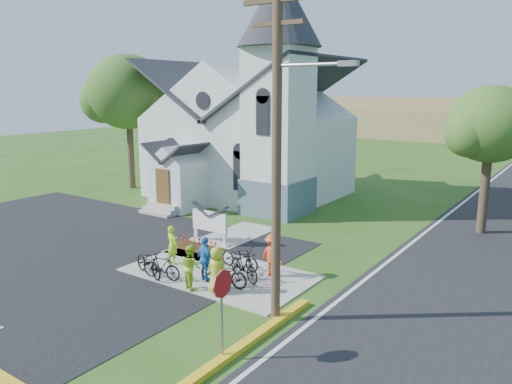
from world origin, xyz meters
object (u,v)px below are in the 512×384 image
Objects in this scene: cyclist_2 at (205,259)px; bike_4 at (224,272)px; bike_3 at (244,265)px; bike_2 at (240,257)px; bike_0 at (149,263)px; cyclist_3 at (272,255)px; bike_1 at (161,267)px; cyclist_1 at (191,267)px; cyclist_0 at (172,245)px; cyclist_4 at (217,270)px; utility_pole at (279,142)px; stop_sign at (222,296)px; church_sign at (210,222)px.

bike_4 is at bearing -158.06° from cyclist_2.
bike_2 is at bearing 66.83° from bike_3.
cyclist_3 is (3.80, 2.56, 0.31)m from bike_0.
cyclist_1 is at bearing -98.87° from bike_1.
cyclist_4 is at bearing 166.32° from cyclist_0.
cyclist_2 is 0.90× the size of bike_3.
bike_1 reaches higher than bike_2.
bike_4 is at bearing 159.22° from utility_pole.
stop_sign is 1.58× the size of cyclist_1.
cyclist_3 reaches higher than bike_1.
stop_sign is 1.39× the size of bike_2.
cyclist_2 is (2.24, -0.63, 0.05)m from cyclist_0.
bike_3 is 0.96× the size of bike_4.
bike_1 is at bearing 146.29° from bike_3.
bike_3 is (3.89, -2.74, -0.43)m from church_sign.
bike_3 is (-2.67, 1.96, -4.80)m from utility_pole.
bike_2 is at bearing -43.78° from bike_1.
stop_sign is 1.35× the size of bike_3.
bike_1 is 3.00m from bike_2.
church_sign is at bearing 40.45° from bike_4.
bike_3 is 0.89m from bike_4.
cyclist_4 is at bearing 88.59° from cyclist_3.
utility_pole is 5.83m from bike_3.
cyclist_2 is at bearing -52.10° from church_sign.
utility_pole is at bearing 140.27° from cyclist_3.
bike_2 is 2.41m from cyclist_4.
bike_1 is at bearing 150.22° from stop_sign.
utility_pole is at bearing 91.49° from stop_sign.
stop_sign is 1.59× the size of cyclist_0.
stop_sign reaches higher than bike_0.
cyclist_1 is (-3.81, 3.00, -0.95)m from stop_sign.
cyclist_2 reaches higher than cyclist_0.
cyclist_2 is 0.92× the size of bike_2.
cyclist_4 is at bearing -94.45° from bike_1.
cyclist_3 is at bearing -22.02° from church_sign.
cyclist_1 is 0.88× the size of bike_2.
bike_1 is 0.99× the size of cyclist_3.
bike_4 is (2.90, 0.81, 0.00)m from bike_0.
bike_0 is 1.15× the size of cyclist_2.
bike_3 is at bearing -120.85° from cyclist_2.
cyclist_3 is at bearing -38.20° from bike_0.
bike_2 is at bearing -150.70° from cyclist_0.
church_sign is 0.22× the size of utility_pole.
church_sign reaches higher than cyclist_0.
cyclist_3 is (4.54, -1.84, -0.17)m from church_sign.
cyclist_1 is 0.96× the size of cyclist_4.
bike_1 is at bearing 104.92° from bike_4.
stop_sign is 6.17m from bike_1.
cyclist_2 is 1.74m from bike_2.
bike_3 is at bearing -44.46° from bike_0.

